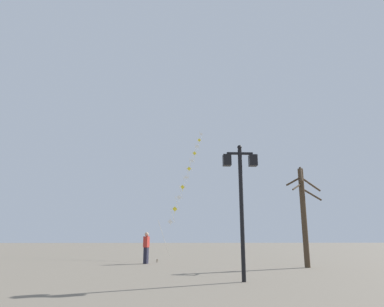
# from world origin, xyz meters

# --- Properties ---
(ground_plane) EXTENTS (160.00, 160.00, 0.00)m
(ground_plane) POSITION_xyz_m (0.00, 20.00, 0.00)
(ground_plane) COLOR #756B5B
(twin_lantern_lamp_post) EXTENTS (1.21, 0.28, 4.63)m
(twin_lantern_lamp_post) POSITION_xyz_m (2.37, 9.27, 3.21)
(twin_lantern_lamp_post) COLOR black
(twin_lantern_lamp_post) RESTS_ON ground_plane
(kite_train) EXTENTS (3.89, 13.00, 12.06)m
(kite_train) POSITION_xyz_m (1.03, 25.67, 6.41)
(kite_train) COLOR brown
(kite_train) RESTS_ON ground_plane
(kite_flyer) EXTENTS (0.34, 0.63, 1.71)m
(kite_flyer) POSITION_xyz_m (-1.50, 17.61, 0.90)
(kite_flyer) COLOR #1E1E2D
(kite_flyer) RESTS_ON ground_plane
(bare_tree) EXTENTS (2.15, 1.70, 4.96)m
(bare_tree) POSITION_xyz_m (6.54, 14.61, 2.66)
(bare_tree) COLOR #423323
(bare_tree) RESTS_ON ground_plane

